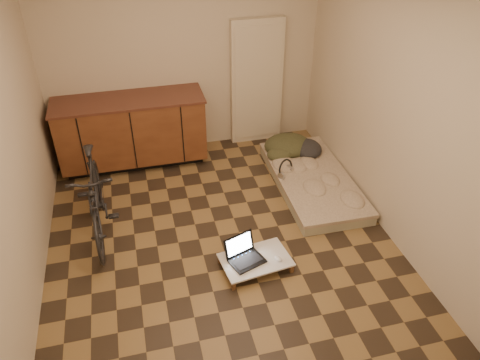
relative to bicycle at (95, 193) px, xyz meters
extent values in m
cube|color=brown|center=(1.20, -0.40, -0.49)|extent=(3.50, 4.00, 0.00)
cube|color=beige|center=(1.20, 1.60, 0.81)|extent=(3.50, 0.00, 2.60)
cube|color=beige|center=(1.20, -2.40, 0.81)|extent=(3.50, 0.00, 2.60)
cube|color=beige|center=(-0.55, -0.40, 0.81)|extent=(0.00, 4.00, 2.60)
cube|color=beige|center=(2.95, -0.40, 0.81)|extent=(0.00, 4.00, 2.60)
cube|color=black|center=(0.45, 1.34, -0.44)|extent=(1.70, 0.48, 0.10)
cube|color=#562B18|center=(0.45, 1.30, 0.00)|extent=(1.80, 0.60, 0.78)
cube|color=#542B1E|center=(0.45, 1.30, 0.40)|extent=(1.84, 0.62, 0.03)
cube|color=beige|center=(2.15, 1.54, 0.36)|extent=(0.70, 0.10, 1.70)
imported|color=black|center=(0.00, 0.00, 0.00)|extent=(0.47, 1.53, 0.99)
cube|color=#AAA488|center=(2.50, 0.23, -0.44)|extent=(0.87, 1.78, 0.11)
cube|color=beige|center=(2.50, 0.23, -0.36)|extent=(0.89, 1.80, 0.04)
cube|color=brown|center=(1.17, -1.17, -0.45)|extent=(0.04, 0.04, 0.09)
cube|color=brown|center=(1.12, -0.80, -0.45)|extent=(0.04, 0.04, 0.09)
cube|color=brown|center=(1.77, -1.09, -0.45)|extent=(0.04, 0.04, 0.09)
cube|color=brown|center=(1.72, -0.72, -0.45)|extent=(0.04, 0.04, 0.09)
cube|color=silver|center=(1.45, -0.94, -0.39)|extent=(0.71, 0.51, 0.02)
cube|color=black|center=(1.36, -0.96, -0.38)|extent=(0.38, 0.32, 0.02)
cube|color=black|center=(1.31, -0.82, -0.27)|extent=(0.32, 0.17, 0.21)
cube|color=white|center=(1.31, -0.82, -0.27)|extent=(0.27, 0.13, 0.17)
ellipsoid|color=white|center=(1.66, -1.01, -0.37)|extent=(0.08, 0.10, 0.03)
camera|label=1|loc=(0.49, -4.11, 2.81)|focal=35.00mm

